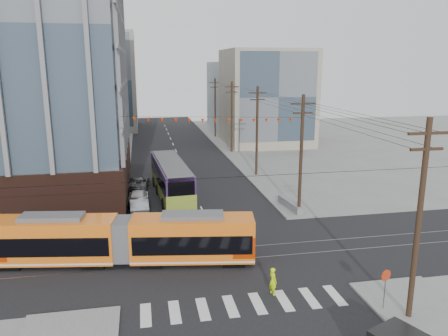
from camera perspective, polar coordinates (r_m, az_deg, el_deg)
The scene contains 15 objects.
ground at distance 28.93m, azimuth 1.22°, elevation -14.45°, with size 160.00×160.00×0.00m, color slate.
bg_bldg_nw_near at distance 78.00m, azimuth -19.69°, elevation 9.30°, with size 18.00×16.00×18.00m, color #8C99A5.
bg_bldg_ne_near at distance 76.28m, azimuth 5.51°, elevation 9.18°, with size 14.00×14.00×16.00m, color gray.
bg_bldg_nw_far at distance 97.45m, azimuth -16.24°, elevation 10.80°, with size 16.00×18.00×20.00m, color gray.
bg_bldg_ne_far at distance 96.13m, azimuth 3.27°, elevation 9.48°, with size 16.00×16.00×14.00m, color #8C99A5.
utility_pole_near at distance 24.89m, azimuth 24.06°, elevation -6.60°, with size 0.30×0.30×11.00m, color black.
utility_pole_far at distance 82.58m, azimuth -1.16°, elevation 7.81°, with size 0.30×0.30×11.00m, color black.
streetcar at distance 31.26m, azimuth -12.96°, elevation -9.11°, with size 17.97×2.53×3.46m, color orange, non-canonical shape.
city_bus at distance 46.18m, azimuth -6.92°, elevation -1.32°, with size 2.85×13.17×3.73m, color #361E4D, non-canonical shape.
parked_car_silver at distance 41.35m, azimuth -11.03°, elevation -4.80°, with size 1.66×4.75×1.57m, color #999CA2.
parked_car_white at distance 44.38m, azimuth -11.15°, elevation -3.71°, with size 1.85×4.56×1.32m, color silver.
parked_car_grey at distance 49.59m, azimuth -11.12°, elevation -1.90°, with size 2.17×4.71×1.31m, color #4F5054.
pedestrian at distance 27.16m, azimuth 6.41°, elevation -14.46°, with size 0.63×0.41×1.72m, color #D4FA09.
stop_sign at distance 26.82m, azimuth 20.24°, elevation -14.91°, with size 0.71×0.71×2.33m, color red, non-canonical shape.
jersey_barrier at distance 42.28m, azimuth 8.64°, elevation -4.80°, with size 0.96×4.26×0.85m, color slate.
Camera 1 is at (-5.43, -25.01, 13.51)m, focal length 35.00 mm.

